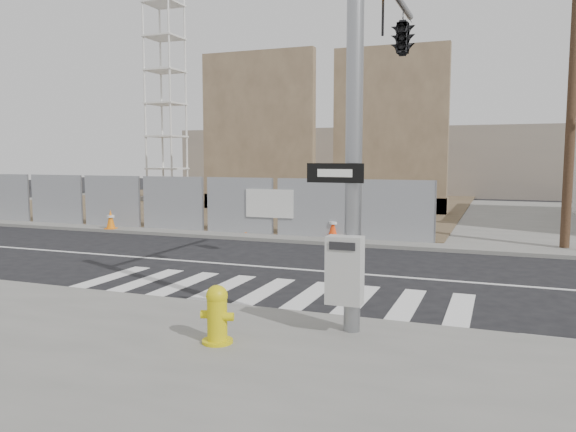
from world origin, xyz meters
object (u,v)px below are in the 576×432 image
(crane_tower, at_px, (165,56))
(fire_hydrant, at_px, (217,314))
(traffic_cone_d, at_px, (333,226))
(traffic_cone_b, at_px, (111,219))
(traffic_cone_c, at_px, (249,224))
(signal_pole, at_px, (389,59))

(crane_tower, distance_m, fire_hydrant, 29.21)
(crane_tower, distance_m, traffic_cone_d, 20.52)
(traffic_cone_b, bearing_deg, traffic_cone_d, 5.44)
(crane_tower, relative_size, traffic_cone_b, 24.48)
(traffic_cone_c, bearing_deg, crane_tower, 133.20)
(signal_pole, xyz_separation_m, traffic_cone_c, (-6.38, 7.20, -4.36))
(crane_tower, bearing_deg, traffic_cone_d, -39.85)
(crane_tower, bearing_deg, signal_pole, -47.43)
(crane_tower, bearing_deg, traffic_cone_c, -46.80)
(fire_hydrant, xyz_separation_m, traffic_cone_b, (-10.06, 10.29, -0.07))
(fire_hydrant, distance_m, traffic_cone_b, 14.39)
(signal_pole, xyz_separation_m, traffic_cone_d, (-3.17, 7.09, -4.28))
(fire_hydrant, height_order, traffic_cone_b, fire_hydrant)
(traffic_cone_b, distance_m, traffic_cone_d, 8.64)
(traffic_cone_c, xyz_separation_m, traffic_cone_d, (3.21, -0.12, 0.08))
(traffic_cone_d, bearing_deg, traffic_cone_b, -174.56)
(fire_hydrant, bearing_deg, crane_tower, 106.05)
(signal_pole, relative_size, crane_tower, 0.39)
(signal_pole, bearing_deg, crane_tower, 132.57)
(traffic_cone_c, relative_size, traffic_cone_d, 0.79)
(crane_tower, xyz_separation_m, fire_hydrant, (15.78, -23.07, -8.47))
(crane_tower, height_order, traffic_cone_b, crane_tower)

